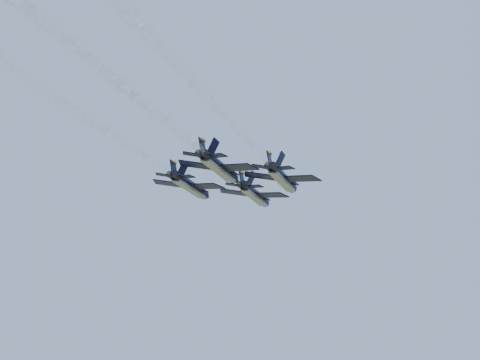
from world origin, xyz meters
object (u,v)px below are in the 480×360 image
(jet_left, at_px, (191,186))
(jet_right, at_px, (283,179))
(jet_slot, at_px, (220,168))
(jet_lead, at_px, (255,195))

(jet_left, xyz_separation_m, jet_right, (18.53, 0.13, 0.00))
(jet_slot, bearing_deg, jet_right, 49.24)
(jet_left, height_order, jet_slot, same)
(jet_lead, xyz_separation_m, jet_left, (-10.26, -10.23, 0.00))
(jet_left, xyz_separation_m, jet_slot, (9.46, -9.89, 0.00))
(jet_lead, xyz_separation_m, jet_right, (8.27, -10.10, 0.00))
(jet_right, bearing_deg, jet_slot, -130.76)
(jet_lead, height_order, jet_right, same)
(jet_right, relative_size, jet_slot, 1.00)
(jet_lead, distance_m, jet_right, 13.05)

